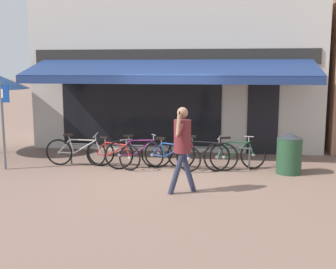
{
  "coord_description": "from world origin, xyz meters",
  "views": [
    {
      "loc": [
        1.45,
        -9.63,
        2.55
      ],
      "look_at": [
        0.15,
        -0.26,
        1.05
      ],
      "focal_mm": 45.0,
      "sensor_mm": 36.0,
      "label": 1
    }
  ],
  "objects_px": {
    "bicycle_purple": "(139,153)",
    "pedestrian_adult": "(182,140)",
    "bicycle_blue": "(170,155)",
    "bicycle_black": "(202,155)",
    "bicycle_red": "(112,154)",
    "parking_sign": "(2,116)",
    "bicycle_green": "(235,155)",
    "litter_bin": "(289,153)",
    "bicycle_silver": "(80,151)"
  },
  "relations": [
    {
      "from": "bicycle_purple",
      "to": "pedestrian_adult",
      "type": "bearing_deg",
      "value": -75.84
    },
    {
      "from": "bicycle_blue",
      "to": "bicycle_black",
      "type": "relative_size",
      "value": 0.9
    },
    {
      "from": "bicycle_red",
      "to": "bicycle_purple",
      "type": "distance_m",
      "value": 0.68
    },
    {
      "from": "bicycle_purple",
      "to": "parking_sign",
      "type": "relative_size",
      "value": 0.76
    },
    {
      "from": "bicycle_green",
      "to": "litter_bin",
      "type": "relative_size",
      "value": 1.63
    },
    {
      "from": "bicycle_red",
      "to": "bicycle_green",
      "type": "distance_m",
      "value": 3.13
    },
    {
      "from": "bicycle_silver",
      "to": "bicycle_blue",
      "type": "distance_m",
      "value": 2.4
    },
    {
      "from": "bicycle_purple",
      "to": "bicycle_black",
      "type": "relative_size",
      "value": 0.93
    },
    {
      "from": "bicycle_silver",
      "to": "bicycle_blue",
      "type": "relative_size",
      "value": 1.13
    },
    {
      "from": "bicycle_blue",
      "to": "bicycle_green",
      "type": "bearing_deg",
      "value": 25.22
    },
    {
      "from": "bicycle_red",
      "to": "pedestrian_adult",
      "type": "distance_m",
      "value": 2.87
    },
    {
      "from": "bicycle_green",
      "to": "pedestrian_adult",
      "type": "height_order",
      "value": "pedestrian_adult"
    },
    {
      "from": "bicycle_black",
      "to": "bicycle_red",
      "type": "bearing_deg",
      "value": -170.76
    },
    {
      "from": "bicycle_silver",
      "to": "bicycle_green",
      "type": "xyz_separation_m",
      "value": [
        4.03,
        0.11,
        -0.0
      ]
    },
    {
      "from": "bicycle_purple",
      "to": "bicycle_black",
      "type": "distance_m",
      "value": 1.62
    },
    {
      "from": "bicycle_black",
      "to": "bicycle_green",
      "type": "relative_size",
      "value": 1.12
    },
    {
      "from": "pedestrian_adult",
      "to": "bicycle_red",
      "type": "bearing_deg",
      "value": -51.71
    },
    {
      "from": "bicycle_blue",
      "to": "bicycle_purple",
      "type": "bearing_deg",
      "value": -164.87
    },
    {
      "from": "bicycle_silver",
      "to": "bicycle_purple",
      "type": "height_order",
      "value": "bicycle_purple"
    },
    {
      "from": "bicycle_silver",
      "to": "bicycle_purple",
      "type": "bearing_deg",
      "value": -5.36
    },
    {
      "from": "bicycle_red",
      "to": "bicycle_green",
      "type": "relative_size",
      "value": 1.01
    },
    {
      "from": "bicycle_green",
      "to": "bicycle_black",
      "type": "bearing_deg",
      "value": 164.77
    },
    {
      "from": "bicycle_silver",
      "to": "litter_bin",
      "type": "relative_size",
      "value": 1.84
    },
    {
      "from": "bicycle_purple",
      "to": "bicycle_black",
      "type": "bearing_deg",
      "value": -18.7
    },
    {
      "from": "bicycle_purple",
      "to": "bicycle_red",
      "type": "bearing_deg",
      "value": 166.54
    },
    {
      "from": "pedestrian_adult",
      "to": "parking_sign",
      "type": "height_order",
      "value": "parking_sign"
    },
    {
      "from": "bicycle_red",
      "to": "pedestrian_adult",
      "type": "xyz_separation_m",
      "value": [
        2.01,
        -1.92,
        0.74
      ]
    },
    {
      "from": "bicycle_green",
      "to": "bicycle_red",
      "type": "bearing_deg",
      "value": 160.42
    },
    {
      "from": "pedestrian_adult",
      "to": "bicycle_green",
      "type": "bearing_deg",
      "value": -125.51
    },
    {
      "from": "bicycle_silver",
      "to": "bicycle_black",
      "type": "distance_m",
      "value": 3.2
    },
    {
      "from": "bicycle_purple",
      "to": "bicycle_black",
      "type": "xyz_separation_m",
      "value": [
        1.62,
        0.03,
        0.0
      ]
    },
    {
      "from": "bicycle_green",
      "to": "pedestrian_adult",
      "type": "bearing_deg",
      "value": -141.13
    },
    {
      "from": "bicycle_black",
      "to": "bicycle_green",
      "type": "xyz_separation_m",
      "value": [
        0.83,
        0.12,
        -0.01
      ]
    },
    {
      "from": "bicycle_silver",
      "to": "bicycle_blue",
      "type": "bearing_deg",
      "value": -6.01
    },
    {
      "from": "bicycle_blue",
      "to": "litter_bin",
      "type": "distance_m",
      "value": 2.93
    },
    {
      "from": "bicycle_red",
      "to": "bicycle_silver",
      "type": "bearing_deg",
      "value": -164.97
    },
    {
      "from": "bicycle_red",
      "to": "bicycle_purple",
      "type": "relative_size",
      "value": 0.97
    },
    {
      "from": "bicycle_silver",
      "to": "bicycle_blue",
      "type": "height_order",
      "value": "bicycle_silver"
    },
    {
      "from": "bicycle_red",
      "to": "parking_sign",
      "type": "relative_size",
      "value": 0.74
    },
    {
      "from": "bicycle_blue",
      "to": "litter_bin",
      "type": "height_order",
      "value": "litter_bin"
    },
    {
      "from": "pedestrian_adult",
      "to": "litter_bin",
      "type": "height_order",
      "value": "pedestrian_adult"
    },
    {
      "from": "bicycle_black",
      "to": "parking_sign",
      "type": "bearing_deg",
      "value": -166.05
    },
    {
      "from": "bicycle_red",
      "to": "bicycle_black",
      "type": "bearing_deg",
      "value": 24.43
    },
    {
      "from": "pedestrian_adult",
      "to": "parking_sign",
      "type": "distance_m",
      "value": 4.88
    },
    {
      "from": "pedestrian_adult",
      "to": "parking_sign",
      "type": "xyz_separation_m",
      "value": [
        -4.67,
        1.39,
        0.26
      ]
    },
    {
      "from": "bicycle_silver",
      "to": "bicycle_purple",
      "type": "xyz_separation_m",
      "value": [
        1.59,
        -0.04,
        0.01
      ]
    },
    {
      "from": "bicycle_black",
      "to": "bicycle_purple",
      "type": "bearing_deg",
      "value": -172.31
    },
    {
      "from": "bicycle_purple",
      "to": "parking_sign",
      "type": "xyz_separation_m",
      "value": [
        -3.34,
        -0.6,
        0.97
      ]
    },
    {
      "from": "bicycle_blue",
      "to": "litter_bin",
      "type": "relative_size",
      "value": 1.63
    },
    {
      "from": "bicycle_red",
      "to": "bicycle_black",
      "type": "xyz_separation_m",
      "value": [
        2.29,
        0.1,
        0.04
      ]
    }
  ]
}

